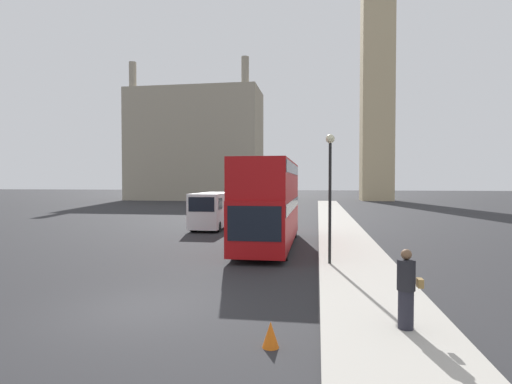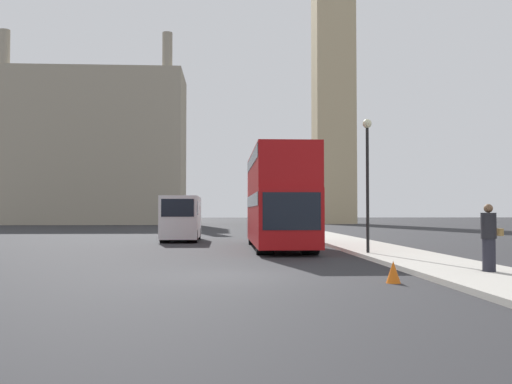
% 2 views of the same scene
% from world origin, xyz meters
% --- Properties ---
extents(ground_plane, '(300.00, 300.00, 0.00)m').
position_xyz_m(ground_plane, '(0.00, 0.00, 0.00)').
color(ground_plane, '#28282B').
extents(sidewalk_strip, '(3.11, 120.00, 0.15)m').
position_xyz_m(sidewalk_strip, '(6.56, 0.00, 0.07)').
color(sidewalk_strip, '#ADA89E').
rests_on(sidewalk_strip, ground_plane).
extents(clock_tower, '(6.05, 6.22, 70.28)m').
position_xyz_m(clock_tower, '(15.66, 66.12, 35.99)').
color(clock_tower, tan).
rests_on(clock_tower, ground_plane).
extents(building_block_distant, '(24.90, 11.10, 25.58)m').
position_xyz_m(building_block_distant, '(-18.41, 64.48, 10.52)').
color(building_block_distant, '#9E937F').
rests_on(building_block_distant, ground_plane).
extents(red_double_decker_bus, '(2.59, 10.36, 4.57)m').
position_xyz_m(red_double_decker_bus, '(2.36, 11.10, 2.53)').
color(red_double_decker_bus, '#A80F11').
rests_on(red_double_decker_bus, ground_plane).
extents(white_van, '(2.14, 5.97, 2.66)m').
position_xyz_m(white_van, '(-2.79, 18.56, 1.43)').
color(white_van, white).
rests_on(white_van, ground_plane).
extents(pedestrian, '(0.57, 0.41, 1.83)m').
position_xyz_m(pedestrian, '(6.93, -0.73, 1.06)').
color(pedestrian, '#23232D').
rests_on(pedestrian, sidewalk_strip).
extents(street_lamp, '(0.36, 0.36, 5.29)m').
position_xyz_m(street_lamp, '(5.42, 6.38, 3.66)').
color(street_lamp, black).
rests_on(street_lamp, sidewalk_strip).
extents(traffic_cone, '(0.36, 0.36, 0.55)m').
position_xyz_m(traffic_cone, '(3.95, -1.88, 0.28)').
color(traffic_cone, orange).
rests_on(traffic_cone, ground_plane).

